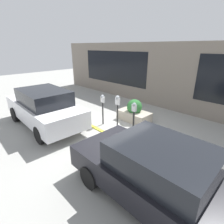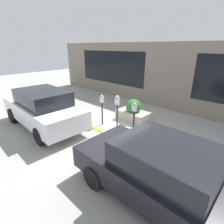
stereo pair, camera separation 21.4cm
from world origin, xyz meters
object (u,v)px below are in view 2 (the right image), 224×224
object	(u,v)px
parking_meter_middle	(102,104)
parked_car_front	(160,170)
parking_meter_second	(117,104)
planter_box	(133,112)
parking_meter_nearest	(134,114)
parked_car_middle	(43,108)

from	to	relation	value
parking_meter_middle	parked_car_front	bearing A→B (deg)	154.46
parking_meter_second	planter_box	xyz separation A→B (m)	(0.17, -1.32, -0.76)
parking_meter_nearest	parking_meter_second	distance (m)	0.90
parking_meter_second	parked_car_middle	xyz separation A→B (m)	(2.57, 1.96, -0.31)
parking_meter_middle	parked_car_middle	world-z (taller)	parked_car_middle
planter_box	parked_car_middle	xyz separation A→B (m)	(2.40, 3.28, 0.46)
planter_box	parked_car_front	xyz separation A→B (m)	(-3.23, 3.24, 0.34)
parking_meter_middle	parking_meter_nearest	bearing A→B (deg)	-179.87
parking_meter_second	parking_meter_middle	size ratio (longest dim) A/B	1.10
parking_meter_second	parked_car_front	distance (m)	3.63
parking_meter_second	parked_car_front	world-z (taller)	parking_meter_second
parking_meter_middle	parked_car_middle	distance (m)	2.57
planter_box	parked_car_middle	world-z (taller)	parked_car_middle
parking_meter_middle	parked_car_front	xyz separation A→B (m)	(-3.93, 1.88, -0.24)
parking_meter_nearest	parked_car_middle	world-z (taller)	parked_car_middle
parking_meter_nearest	parked_car_front	xyz separation A→B (m)	(-2.17, 1.88, -0.24)
parking_meter_middle	parked_car_middle	xyz separation A→B (m)	(1.70, 1.92, -0.13)
planter_box	parked_car_front	size ratio (longest dim) A/B	0.38
planter_box	parked_car_front	bearing A→B (deg)	134.87
planter_box	parked_car_middle	distance (m)	4.09
parking_meter_second	parked_car_middle	distance (m)	3.25
planter_box	parked_car_front	distance (m)	4.59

